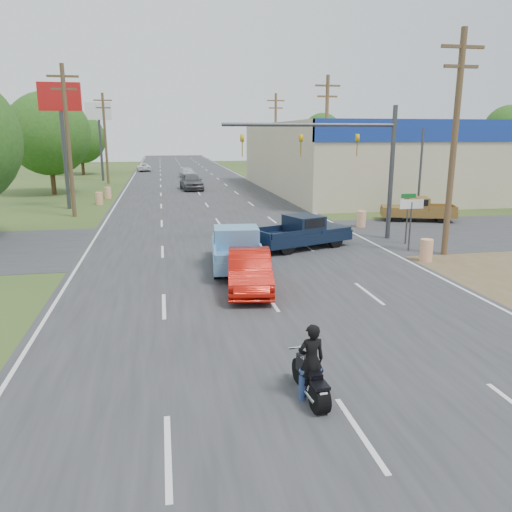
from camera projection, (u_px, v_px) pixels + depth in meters
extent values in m
plane|color=#2B431A|center=(360.00, 434.00, 9.48)|extent=(200.00, 200.00, 0.00)
cube|color=#2D2D30|center=(199.00, 194.00, 47.66)|extent=(15.00, 180.00, 0.02)
cube|color=#2D2D30|center=(231.00, 241.00, 26.66)|extent=(120.00, 10.00, 0.02)
cube|color=#B7A88C|center=(502.00, 156.00, 52.64)|extent=(50.00, 28.00, 6.60)
cylinder|color=#4C3823|center=(454.00, 147.00, 22.41)|extent=(0.28, 0.28, 10.00)
cube|color=#4C3823|center=(463.00, 47.00, 21.41)|extent=(2.00, 0.14, 0.14)
cube|color=#4C3823|center=(461.00, 66.00, 21.60)|extent=(1.60, 0.14, 0.14)
cylinder|color=#4C3823|center=(326.00, 141.00, 39.59)|extent=(0.28, 0.28, 10.00)
cube|color=#4C3823|center=(328.00, 86.00, 38.59)|extent=(2.00, 0.14, 0.14)
cube|color=#4C3823|center=(327.00, 96.00, 38.78)|extent=(1.60, 0.14, 0.14)
cylinder|color=#4C3823|center=(275.00, 139.00, 56.77)|extent=(0.28, 0.28, 10.00)
cube|color=#4C3823|center=(276.00, 101.00, 55.77)|extent=(2.00, 0.14, 0.14)
cube|color=#4C3823|center=(276.00, 108.00, 55.96)|extent=(1.60, 0.14, 0.14)
cylinder|color=#4C3823|center=(68.00, 143.00, 33.30)|extent=(0.28, 0.28, 10.00)
cube|color=#4C3823|center=(63.00, 76.00, 32.31)|extent=(2.00, 0.14, 0.14)
cube|color=#4C3823|center=(64.00, 89.00, 32.50)|extent=(1.60, 0.14, 0.14)
cylinder|color=#4C3823|center=(105.00, 139.00, 56.21)|extent=(0.28, 0.28, 10.00)
cube|color=#4C3823|center=(103.00, 100.00, 55.21)|extent=(2.00, 0.14, 0.14)
cube|color=#4C3823|center=(103.00, 108.00, 55.40)|extent=(1.60, 0.14, 0.14)
cylinder|color=#422D19|center=(53.00, 177.00, 46.75)|extent=(0.44, 0.44, 3.24)
sphere|color=#214C15|center=(49.00, 134.00, 45.81)|extent=(7.56, 7.56, 7.56)
cylinder|color=#422D19|center=(83.00, 164.00, 69.57)|extent=(0.44, 0.44, 2.88)
sphere|color=#214C15|center=(81.00, 139.00, 68.74)|extent=(6.72, 6.72, 6.72)
cylinder|color=#422D19|center=(506.00, 157.00, 85.78)|extent=(0.44, 0.44, 3.60)
sphere|color=#214C15|center=(509.00, 130.00, 84.73)|extent=(8.40, 8.40, 8.40)
cylinder|color=#422D19|center=(321.00, 153.00, 105.15)|extent=(0.44, 0.44, 3.42)
sphere|color=#214C15|center=(322.00, 132.00, 104.16)|extent=(7.98, 7.98, 7.98)
cylinder|color=#422D19|center=(18.00, 154.00, 94.30)|extent=(0.44, 0.44, 3.78)
sphere|color=#214C15|center=(15.00, 129.00, 93.20)|extent=(8.82, 8.82, 8.82)
cylinder|color=orange|center=(426.00, 250.00, 22.26)|extent=(0.56, 0.56, 1.00)
cylinder|color=orange|center=(361.00, 219.00, 30.44)|extent=(0.56, 0.56, 1.00)
cylinder|color=orange|center=(99.00, 198.00, 40.28)|extent=(0.56, 0.56, 1.00)
cylinder|color=orange|center=(108.00, 193.00, 44.15)|extent=(0.56, 0.56, 1.00)
cylinder|color=#3F3F44|center=(64.00, 149.00, 37.06)|extent=(0.30, 0.30, 9.00)
cube|color=#B21414|center=(60.00, 97.00, 36.18)|extent=(3.00, 0.35, 2.00)
cylinder|color=#3F3F44|center=(101.00, 143.00, 59.97)|extent=(0.30, 0.30, 9.00)
cube|color=white|center=(98.00, 111.00, 59.09)|extent=(3.00, 0.35, 2.00)
cylinder|color=#3F3F44|center=(410.00, 227.00, 24.03)|extent=(0.08, 0.08, 2.40)
cube|color=white|center=(412.00, 204.00, 23.77)|extent=(1.20, 0.05, 0.45)
cylinder|color=#3F3F44|center=(407.00, 221.00, 25.57)|extent=(0.08, 0.08, 2.40)
cube|color=#0C591E|center=(409.00, 196.00, 25.27)|extent=(0.80, 0.04, 0.22)
cylinder|color=#3F3F44|center=(391.00, 174.00, 26.41)|extent=(0.24, 0.24, 7.00)
cylinder|color=#3F3F44|center=(311.00, 125.00, 25.00)|extent=(9.00, 0.18, 0.18)
imported|color=gold|center=(357.00, 134.00, 25.56)|extent=(0.18, 0.40, 1.10)
imported|color=gold|center=(301.00, 134.00, 25.02)|extent=(0.18, 0.40, 1.10)
imported|color=gold|center=(242.00, 134.00, 24.48)|extent=(0.18, 0.40, 1.10)
imported|color=#AF1108|center=(249.00, 271.00, 18.08)|extent=(2.10, 4.54, 1.44)
cylinder|color=black|center=(320.00, 399.00, 10.16)|extent=(0.33, 0.61, 0.59)
cylinder|color=black|center=(298.00, 371.00, 11.37)|extent=(0.15, 0.59, 0.59)
cube|color=black|center=(308.00, 373.00, 10.72)|extent=(0.28, 1.08, 0.27)
cube|color=black|center=(305.00, 361.00, 10.89)|extent=(0.27, 0.51, 0.20)
cube|color=black|center=(313.00, 372.00, 10.44)|extent=(0.30, 0.51, 0.09)
cylinder|color=white|center=(301.00, 347.00, 11.09)|extent=(0.58, 0.09, 0.04)
cube|color=white|center=(324.00, 395.00, 9.92)|extent=(0.16, 0.03, 0.11)
imported|color=black|center=(311.00, 365.00, 10.52)|extent=(0.62, 0.43, 1.62)
cylinder|color=black|center=(216.00, 251.00, 22.64)|extent=(0.37, 0.83, 0.80)
cylinder|color=black|center=(253.00, 250.00, 22.80)|extent=(0.37, 0.83, 0.80)
cylinder|color=black|center=(217.00, 269.00, 19.60)|extent=(0.37, 0.83, 0.80)
cylinder|color=black|center=(260.00, 267.00, 19.76)|extent=(0.37, 0.83, 0.80)
cube|color=#5D98C9|center=(237.00, 253.00, 21.15)|extent=(2.48, 5.39, 0.52)
cube|color=#5D98C9|center=(234.00, 238.00, 22.59)|extent=(2.08, 2.15, 0.18)
cube|color=#5D98C9|center=(236.00, 237.00, 21.09)|extent=(1.99, 1.73, 0.86)
cube|color=black|center=(236.00, 234.00, 21.05)|extent=(2.00, 1.42, 0.45)
cube|color=#5D98C9|center=(240.00, 259.00, 18.57)|extent=(1.85, 0.25, 0.30)
cylinder|color=black|center=(315.00, 235.00, 26.25)|extent=(0.81, 0.54, 0.76)
cylinder|color=black|center=(335.00, 240.00, 24.93)|extent=(0.81, 0.54, 0.76)
cylinder|color=black|center=(268.00, 241.00, 24.74)|extent=(0.81, 0.54, 0.76)
cylinder|color=black|center=(287.00, 247.00, 23.41)|extent=(0.81, 0.54, 0.76)
cube|color=black|center=(302.00, 237.00, 24.78)|extent=(5.31, 3.55, 0.50)
cube|color=black|center=(325.00, 228.00, 25.47)|extent=(2.41, 2.36, 0.17)
cube|color=black|center=(304.00, 224.00, 24.68)|extent=(2.02, 2.17, 0.81)
cube|color=black|center=(304.00, 221.00, 24.65)|extent=(1.75, 2.10, 0.43)
cube|color=black|center=(261.00, 234.00, 23.46)|extent=(0.70, 1.67, 0.29)
cylinder|color=black|center=(397.00, 217.00, 32.20)|extent=(0.77, 0.49, 0.72)
cylinder|color=black|center=(394.00, 213.00, 33.65)|extent=(0.77, 0.49, 0.72)
cylinder|color=black|center=(442.00, 218.00, 31.80)|extent=(0.77, 0.49, 0.72)
cylinder|color=black|center=(437.00, 214.00, 33.25)|extent=(0.77, 0.49, 0.72)
cube|color=brown|center=(418.00, 212.00, 32.68)|extent=(5.00, 3.23, 0.47)
cube|color=brown|center=(396.00, 207.00, 32.81)|extent=(2.24, 2.20, 0.16)
cube|color=brown|center=(417.00, 203.00, 32.55)|extent=(1.87, 2.02, 0.76)
cube|color=black|center=(417.00, 201.00, 32.51)|extent=(1.61, 1.96, 0.40)
cube|color=brown|center=(455.00, 208.00, 32.26)|extent=(0.61, 1.59, 0.27)
imported|color=#4E4E53|center=(191.00, 182.00, 50.73)|extent=(2.44, 5.16, 1.71)
imported|color=silver|center=(188.00, 173.00, 65.06)|extent=(2.24, 4.44, 1.24)
imported|color=white|center=(144.00, 167.00, 76.27)|extent=(2.36, 4.39, 1.17)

